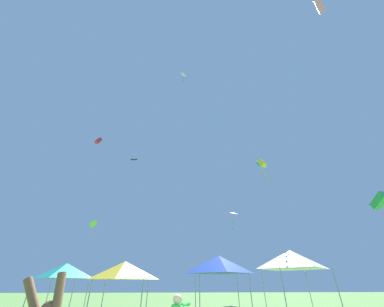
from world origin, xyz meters
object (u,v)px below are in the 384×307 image
at_px(canopy_tent_teal, 65,271).
at_px(kite_red_box, 98,141).
at_px(kite_yellow_box, 262,164).
at_px(kite_black_diamond, 134,160).
at_px(kite_lime_diamond, 93,225).
at_px(kite_cyan_box, 259,164).
at_px(canopy_tent_white, 291,259).
at_px(canopy_tent_blue, 219,264).
at_px(kite_white_box, 183,75).
at_px(kite_green_box, 380,202).
at_px(kite_pink_diamond, 233,214).
at_px(canopy_tent_yellow, 124,270).
at_px(kite_pink_box, 320,5).

relative_size(canopy_tent_teal, kite_red_box, 2.08).
height_order(kite_yellow_box, kite_red_box, kite_red_box).
relative_size(kite_black_diamond, kite_lime_diamond, 0.62).
bearing_deg(kite_cyan_box, canopy_tent_teal, -149.82).
height_order(canopy_tent_white, kite_lime_diamond, kite_lime_diamond).
xyz_separation_m(canopy_tent_white, kite_black_diamond, (-11.83, 1.74, 8.18)).
height_order(canopy_tent_blue, kite_white_box, kite_white_box).
height_order(kite_lime_diamond, kite_red_box, kite_red_box).
height_order(kite_black_diamond, kite_green_box, kite_black_diamond).
relative_size(kite_lime_diamond, kite_pink_diamond, 0.79).
bearing_deg(canopy_tent_yellow, kite_red_box, 120.67).
bearing_deg(kite_pink_diamond, kite_pink_box, -83.08).
relative_size(canopy_tent_blue, kite_red_box, 2.34).
bearing_deg(canopy_tent_teal, kite_yellow_box, 14.45).
bearing_deg(kite_white_box, kite_green_box, -34.45).
xyz_separation_m(kite_lime_diamond, kite_yellow_box, (20.75, -9.60, 4.92)).
bearing_deg(kite_black_diamond, kite_red_box, 123.31).
height_order(kite_red_box, kite_green_box, kite_red_box).
distance_m(kite_black_diamond, kite_red_box, 21.68).
bearing_deg(kite_green_box, kite_cyan_box, 89.68).
height_order(canopy_tent_yellow, kite_black_diamond, kite_black_diamond).
relative_size(kite_black_diamond, kite_pink_box, 1.09).
height_order(canopy_tent_blue, kite_pink_diamond, kite_pink_diamond).
bearing_deg(canopy_tent_white, canopy_tent_yellow, -168.93).
bearing_deg(kite_pink_box, kite_lime_diamond, 134.74).
xyz_separation_m(canopy_tent_blue, kite_cyan_box, (9.28, 12.85, 14.45)).
xyz_separation_m(kite_black_diamond, kite_pink_diamond, (12.33, 14.56, -0.70)).
xyz_separation_m(canopy_tent_blue, canopy_tent_teal, (-10.22, 1.52, -0.32)).
bearing_deg(kite_yellow_box, canopy_tent_teal, -165.55).
bearing_deg(canopy_tent_white, canopy_tent_blue, -179.07).
distance_m(canopy_tent_teal, kite_yellow_box, 20.64).
bearing_deg(kite_pink_diamond, canopy_tent_blue, -108.38).
distance_m(canopy_tent_yellow, kite_green_box, 15.33).
height_order(kite_yellow_box, kite_pink_box, kite_pink_box).
relative_size(canopy_tent_blue, kite_pink_box, 2.81).
distance_m(kite_lime_diamond, kite_yellow_box, 23.38).
height_order(kite_black_diamond, kite_lime_diamond, kite_black_diamond).
distance_m(kite_yellow_box, kite_cyan_box, 8.34).
relative_size(kite_pink_box, kite_pink_diamond, 0.45).
xyz_separation_m(canopy_tent_white, canopy_tent_yellow, (-10.55, -2.06, -0.78)).
distance_m(kite_yellow_box, kite_white_box, 15.55).
bearing_deg(kite_green_box, canopy_tent_yellow, 172.90).
bearing_deg(kite_white_box, kite_red_box, 138.18).
xyz_separation_m(canopy_tent_white, kite_yellow_box, (1.73, 5.79, 10.38)).
bearing_deg(kite_green_box, canopy_tent_blue, 157.39).
bearing_deg(canopy_tent_teal, canopy_tent_blue, -8.44).
distance_m(canopy_tent_white, canopy_tent_yellow, 10.77).
bearing_deg(kite_red_box, kite_pink_box, -43.79).
height_order(canopy_tent_teal, kite_white_box, kite_white_box).
relative_size(canopy_tent_yellow, kite_pink_diamond, 1.08).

